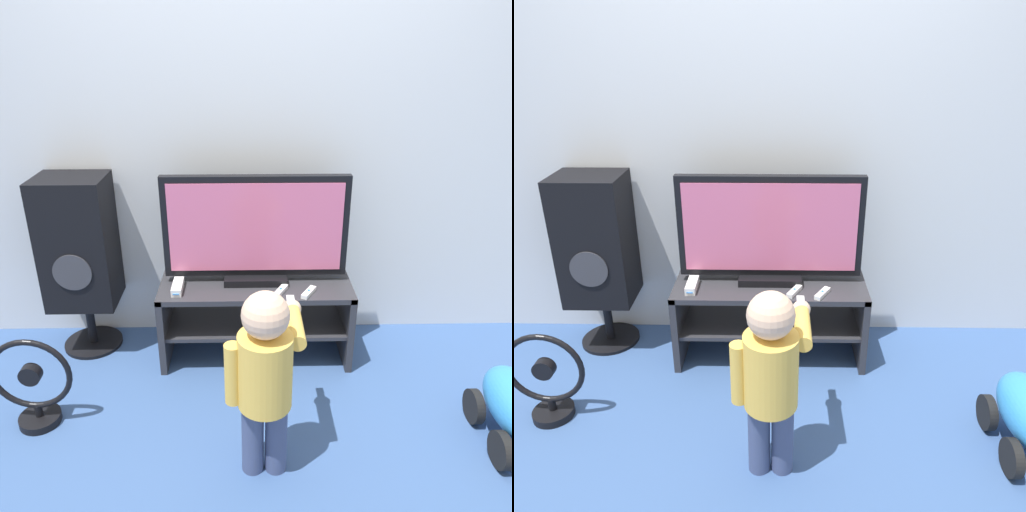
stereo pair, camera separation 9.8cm
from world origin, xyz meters
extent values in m
plane|color=#38568C|center=(0.00, 0.00, 0.00)|extent=(16.00, 16.00, 0.00)
cube|color=silver|center=(0.00, 0.53, 1.30)|extent=(10.00, 0.06, 2.60)
cube|color=#2D2D33|center=(0.00, 0.22, 0.45)|extent=(1.06, 0.45, 0.03)
cube|color=#2D2D33|center=(0.00, 0.22, 0.21)|extent=(1.02, 0.41, 0.02)
cube|color=#2D2D33|center=(-0.51, 0.22, 0.23)|extent=(0.04, 0.45, 0.47)
cube|color=#2D2D33|center=(0.51, 0.22, 0.23)|extent=(0.04, 0.45, 0.47)
cube|color=black|center=(0.00, 0.25, 0.49)|extent=(0.35, 0.20, 0.04)
cube|color=black|center=(0.00, 0.25, 0.79)|extent=(1.00, 0.05, 0.56)
cube|color=#D8668C|center=(0.00, 0.22, 0.79)|extent=(0.93, 0.01, 0.49)
cube|color=white|center=(-0.42, 0.13, 0.49)|extent=(0.05, 0.17, 0.04)
cube|color=#3F8CE5|center=(-0.42, 0.05, 0.49)|extent=(0.03, 0.00, 0.01)
cube|color=white|center=(0.28, 0.07, 0.48)|extent=(0.09, 0.13, 0.02)
cylinder|color=#337FD8|center=(0.28, 0.07, 0.49)|extent=(0.01, 0.01, 0.00)
cube|color=white|center=(0.13, 0.09, 0.48)|extent=(0.09, 0.13, 0.02)
cylinder|color=#337FD8|center=(0.13, 0.09, 0.49)|extent=(0.01, 0.01, 0.00)
cylinder|color=#3F4C72|center=(-0.03, -0.65, 0.18)|extent=(0.09, 0.09, 0.36)
cylinder|color=#3F4C72|center=(0.07, -0.65, 0.18)|extent=(0.09, 0.09, 0.36)
cylinder|color=#E5B74C|center=(0.02, -0.65, 0.52)|extent=(0.22, 0.22, 0.32)
sphere|color=beige|center=(0.02, -0.65, 0.77)|extent=(0.19, 0.19, 0.19)
cylinder|color=#E5B74C|center=(-0.11, -0.65, 0.51)|extent=(0.07, 0.07, 0.27)
cylinder|color=#E5B74C|center=(0.15, -0.52, 0.64)|extent=(0.07, 0.27, 0.07)
sphere|color=beige|center=(0.15, -0.38, 0.64)|extent=(0.08, 0.08, 0.08)
cube|color=white|center=(0.15, -0.34, 0.64)|extent=(0.03, 0.13, 0.02)
cylinder|color=black|center=(-0.99, 0.32, 0.01)|extent=(0.34, 0.34, 0.02)
cylinder|color=black|center=(-0.99, 0.32, 0.15)|extent=(0.05, 0.05, 0.30)
cube|color=black|center=(-0.99, 0.32, 0.67)|extent=(0.38, 0.32, 0.74)
cylinder|color=#38383D|center=(-0.99, 0.16, 0.56)|extent=(0.21, 0.01, 0.21)
cylinder|color=black|center=(-1.06, -0.35, 0.02)|extent=(0.20, 0.20, 0.04)
cylinder|color=black|center=(-1.06, -0.35, 0.07)|extent=(0.04, 0.04, 0.06)
torus|color=black|center=(-1.06, -0.35, 0.28)|extent=(0.39, 0.03, 0.39)
cylinder|color=black|center=(-1.06, -0.35, 0.28)|extent=(0.10, 0.05, 0.10)
cylinder|color=black|center=(1.05, -0.38, 0.08)|extent=(0.04, 0.17, 0.17)
cylinder|color=black|center=(1.05, -0.66, 0.08)|extent=(0.04, 0.17, 0.17)
camera|label=1|loc=(-0.05, -2.26, 1.74)|focal=35.00mm
camera|label=2|loc=(0.04, -2.26, 1.74)|focal=35.00mm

